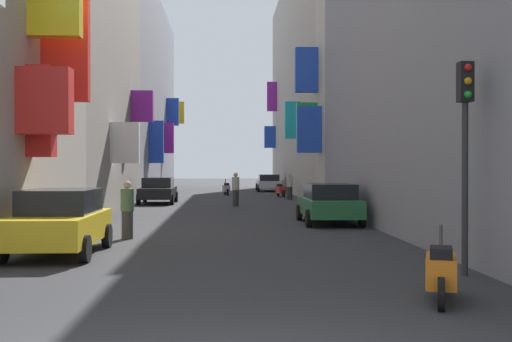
{
  "coord_description": "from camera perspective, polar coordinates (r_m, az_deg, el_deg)",
  "views": [
    {
      "loc": [
        0.06,
        -5.89,
        2.06
      ],
      "look_at": [
        1.55,
        24.35,
        1.82
      ],
      "focal_mm": 45.58,
      "sensor_mm": 36.0,
      "label": 1
    }
  ],
  "objects": [
    {
      "name": "parked_car_black",
      "position": [
        36.01,
        -8.59,
        -1.64
      ],
      "size": [
        1.95,
        4.32,
        1.42
      ],
      "color": "black",
      "rests_on": "ground"
    },
    {
      "name": "parked_car_green",
      "position": [
        23.29,
        6.43,
        -2.77
      ],
      "size": [
        1.98,
        4.25,
        1.43
      ],
      "color": "#236638",
      "rests_on": "ground"
    },
    {
      "name": "scooter_orange",
      "position": [
        10.36,
        15.93,
        -8.44
      ],
      "size": [
        0.76,
        1.79,
        1.13
      ],
      "color": "orange",
      "rests_on": "ground"
    },
    {
      "name": "scooter_silver",
      "position": [
        45.83,
        -2.62,
        -1.55
      ],
      "size": [
        0.57,
        1.93,
        1.13
      ],
      "color": "#ADADB2",
      "rests_on": "ground"
    },
    {
      "name": "pedestrian_near_right",
      "position": [
        39.71,
        2.98,
        -1.37
      ],
      "size": [
        0.49,
        0.49,
        1.61
      ],
      "color": "#2D2D2D",
      "rests_on": "ground"
    },
    {
      "name": "scooter_red",
      "position": [
        43.22,
        2.18,
        -1.67
      ],
      "size": [
        0.62,
        1.85,
        1.13
      ],
      "color": "red",
      "rests_on": "ground"
    },
    {
      "name": "pedestrian_near_left",
      "position": [
        33.17,
        -1.8,
        -1.63
      ],
      "size": [
        0.52,
        0.52,
        1.71
      ],
      "color": "#303030",
      "rests_on": "ground"
    },
    {
      "name": "building_left_mid_b",
      "position": [
        33.64,
        -17.04,
        12.79
      ],
      "size": [
        7.27,
        15.54,
        18.53
      ],
      "color": "gray",
      "rests_on": "ground"
    },
    {
      "name": "parked_car_silver",
      "position": [
        52.81,
        1.11,
        -1.0
      ],
      "size": [
        1.96,
        4.2,
        1.36
      ],
      "color": "#B7B7BC",
      "rests_on": "ground"
    },
    {
      "name": "building_right_mid_a",
      "position": [
        34.79,
        10.56,
        11.04
      ],
      "size": [
        7.25,
        3.42,
        16.98
      ],
      "color": "#BCB29E",
      "rests_on": "ground"
    },
    {
      "name": "pedestrian_crossing",
      "position": [
        18.67,
        -11.23,
        -3.39
      ],
      "size": [
        0.44,
        0.44,
        1.63
      ],
      "color": "#373737",
      "rests_on": "ground"
    },
    {
      "name": "ground_plane",
      "position": [
        35.95,
        -2.91,
        -2.83
      ],
      "size": [
        140.0,
        140.0,
        0.0
      ],
      "primitive_type": "plane",
      "color": "#2D2D30"
    },
    {
      "name": "parked_car_yellow",
      "position": [
        15.77,
        -16.86,
        -4.2
      ],
      "size": [
        1.92,
        3.92,
        1.51
      ],
      "color": "gold",
      "rests_on": "ground"
    },
    {
      "name": "building_left_mid_c",
      "position": [
        53.66,
        -11.51,
        6.42
      ],
      "size": [
        7.24,
        26.27,
        15.31
      ],
      "color": "gray",
      "rests_on": "ground"
    },
    {
      "name": "traffic_light_near_corner",
      "position": [
        12.78,
        17.89,
        3.5
      ],
      "size": [
        0.26,
        0.34,
        4.01
      ],
      "color": "#2D2D2D",
      "rests_on": "ground"
    },
    {
      "name": "building_right_mid_b",
      "position": [
        51.47,
        6.13,
        7.68
      ],
      "size": [
        7.06,
        30.92,
        17.08
      ],
      "color": "#B2A899",
      "rests_on": "ground"
    }
  ]
}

